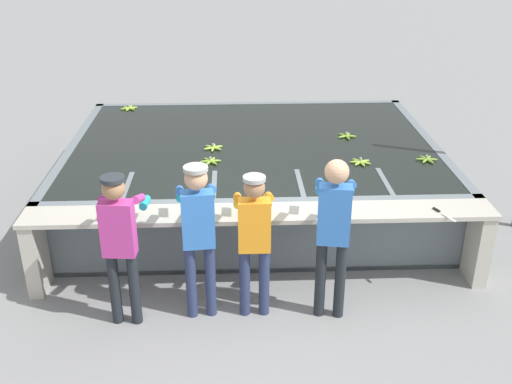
{
  "coord_description": "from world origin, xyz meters",
  "views": [
    {
      "loc": [
        -0.28,
        -5.49,
        3.83
      ],
      "look_at": [
        0.0,
        1.31,
        0.65
      ],
      "focal_mm": 42.0,
      "sensor_mm": 36.0,
      "label": 1
    }
  ],
  "objects": [
    {
      "name": "banana_bunch_floating_0",
      "position": [
        -1.97,
        4.0,
        0.94
      ],
      "size": [
        0.28,
        0.28,
        0.08
      ],
      "color": "#9EC642",
      "rests_on": "wash_tank"
    },
    {
      "name": "banana_bunch_floating_1",
      "position": [
        -0.55,
        2.14,
        0.94
      ],
      "size": [
        0.27,
        0.28,
        0.08
      ],
      "color": "#9EC642",
      "rests_on": "wash_tank"
    },
    {
      "name": "wash_tank",
      "position": [
        0.0,
        2.37,
        0.46
      ],
      "size": [
        5.11,
        3.87,
        0.92
      ],
      "color": "slate",
      "rests_on": "ground"
    },
    {
      "name": "ground_plane",
      "position": [
        0.0,
        0.0,
        0.0
      ],
      "size": [
        80.0,
        80.0,
        0.0
      ],
      "primitive_type": "plane",
      "color": "gray",
      "rests_on": "ground"
    },
    {
      "name": "banana_bunch_floating_4",
      "position": [
        0.96,
        0.76,
        0.94
      ],
      "size": [
        0.28,
        0.28,
        0.08
      ],
      "color": "#75A333",
      "rests_on": "wash_tank"
    },
    {
      "name": "banana_bunch_floating_6",
      "position": [
        1.35,
        1.54,
        0.94
      ],
      "size": [
        0.28,
        0.28,
        0.08
      ],
      "color": "#93BC3D",
      "rests_on": "wash_tank"
    },
    {
      "name": "worker_2",
      "position": [
        -0.08,
        -0.28,
        0.94
      ],
      "size": [
        0.4,
        0.71,
        1.57
      ],
      "color": "navy",
      "rests_on": "ground"
    },
    {
      "name": "worker_3",
      "position": [
        0.7,
        -0.34,
        1.06
      ],
      "size": [
        0.48,
        0.74,
        1.75
      ],
      "color": "#1E2328",
      "rests_on": "ground"
    },
    {
      "name": "work_ledge",
      "position": [
        0.0,
        0.23,
        0.67
      ],
      "size": [
        5.11,
        0.45,
        0.92
      ],
      "color": "#B7B2A3",
      "rests_on": "ground"
    },
    {
      "name": "worker_1",
      "position": [
        -0.64,
        -0.28,
        1.02
      ],
      "size": [
        0.45,
        0.74,
        1.68
      ],
      "color": "navy",
      "rests_on": "ground"
    },
    {
      "name": "knife_0",
      "position": [
        1.93,
        0.11,
        0.93
      ],
      "size": [
        0.16,
        0.34,
        0.02
      ],
      "color": "silver",
      "rests_on": "work_ledge"
    },
    {
      "name": "worker_0",
      "position": [
        -1.39,
        -0.37,
        0.99
      ],
      "size": [
        0.44,
        0.73,
        1.63
      ],
      "color": "#1E2328",
      "rests_on": "ground"
    },
    {
      "name": "banana_bunch_floating_2",
      "position": [
        1.34,
        2.53,
        0.94
      ],
      "size": [
        0.28,
        0.27,
        0.08
      ],
      "color": "#7FAD33",
      "rests_on": "wash_tank"
    },
    {
      "name": "banana_bunch_floating_5",
      "position": [
        2.22,
        1.6,
        0.94
      ],
      "size": [
        0.28,
        0.27,
        0.08
      ],
      "color": "#75A333",
      "rests_on": "wash_tank"
    },
    {
      "name": "banana_bunch_floating_3",
      "position": [
        -0.57,
        1.65,
        0.94
      ],
      "size": [
        0.28,
        0.27,
        0.08
      ],
      "color": "#7FAD33",
      "rests_on": "wash_tank"
    }
  ]
}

